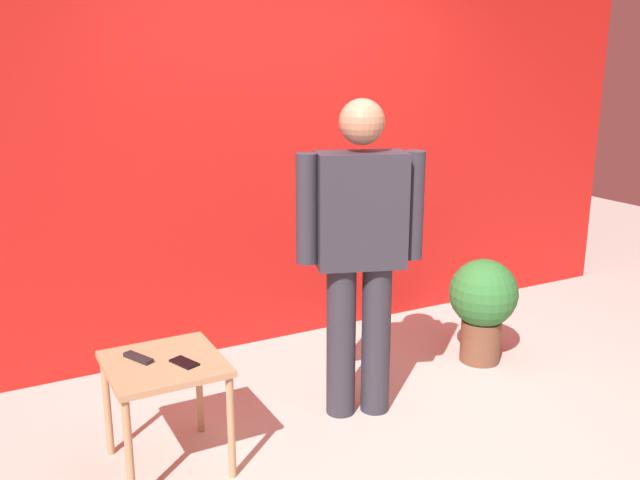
% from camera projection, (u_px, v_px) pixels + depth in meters
% --- Properties ---
extents(ground_plane, '(12.00, 12.00, 0.00)m').
position_uv_depth(ground_plane, '(428.00, 435.00, 3.63)').
color(ground_plane, '#B7B2A8').
extents(back_wall_red, '(5.82, 0.12, 2.93)m').
position_uv_depth(back_wall_red, '(292.00, 128.00, 4.64)').
color(back_wall_red, red).
rests_on(back_wall_red, ground_plane).
extents(standing_person, '(0.68, 0.37, 1.73)m').
position_uv_depth(standing_person, '(360.00, 245.00, 3.63)').
color(standing_person, '#2D2D38').
rests_on(standing_person, ground_plane).
extents(side_table, '(0.53, 0.53, 0.55)m').
position_uv_depth(side_table, '(165.00, 377.00, 3.24)').
color(side_table, tan).
rests_on(side_table, ground_plane).
extents(cell_phone, '(0.12, 0.16, 0.01)m').
position_uv_depth(cell_phone, '(184.00, 362.00, 3.19)').
color(cell_phone, black).
rests_on(cell_phone, side_table).
extents(tv_remote, '(0.11, 0.17, 0.02)m').
position_uv_depth(tv_remote, '(138.00, 358.00, 3.23)').
color(tv_remote, black).
rests_on(tv_remote, side_table).
extents(potted_plant, '(0.44, 0.44, 0.69)m').
position_uv_depth(potted_plant, '(483.00, 302.00, 4.42)').
color(potted_plant, brown).
rests_on(potted_plant, ground_plane).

